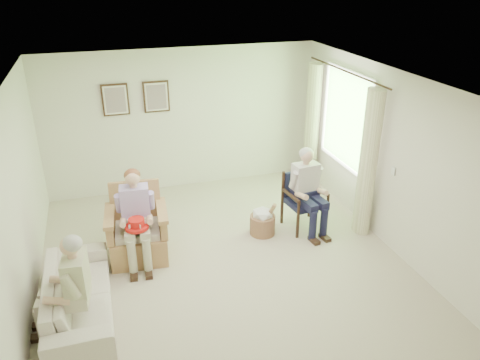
{
  "coord_description": "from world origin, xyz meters",
  "views": [
    {
      "loc": [
        -1.43,
        -5.4,
        3.89
      ],
      "look_at": [
        0.39,
        0.46,
        1.05
      ],
      "focal_mm": 35.0,
      "sensor_mm": 36.0,
      "label": 1
    }
  ],
  "objects_px": {
    "wood_armchair": "(303,197)",
    "sofa": "(79,295)",
    "wicker_armchair": "(138,235)",
    "red_hat": "(137,225)",
    "person_wicker": "(136,212)",
    "hatbox": "(263,221)",
    "person_sofa": "(73,283)",
    "person_dark": "(308,186)"
  },
  "relations": [
    {
      "from": "person_wicker",
      "to": "hatbox",
      "type": "relative_size",
      "value": 2.31
    },
    {
      "from": "hatbox",
      "to": "person_wicker",
      "type": "bearing_deg",
      "value": -175.0
    },
    {
      "from": "person_wicker",
      "to": "person_sofa",
      "type": "relative_size",
      "value": 1.1
    },
    {
      "from": "person_dark",
      "to": "wood_armchair",
      "type": "bearing_deg",
      "value": 82.51
    },
    {
      "from": "wicker_armchair",
      "to": "red_hat",
      "type": "xyz_separation_m",
      "value": [
        -0.02,
        -0.34,
        0.37
      ]
    },
    {
      "from": "red_hat",
      "to": "hatbox",
      "type": "height_order",
      "value": "red_hat"
    },
    {
      "from": "sofa",
      "to": "person_dark",
      "type": "height_order",
      "value": "person_dark"
    },
    {
      "from": "red_hat",
      "to": "wicker_armchair",
      "type": "bearing_deg",
      "value": 86.37
    },
    {
      "from": "wood_armchair",
      "to": "sofa",
      "type": "bearing_deg",
      "value": -168.49
    },
    {
      "from": "red_hat",
      "to": "person_sofa",
      "type": "bearing_deg",
      "value": -127.04
    },
    {
      "from": "wicker_armchair",
      "to": "sofa",
      "type": "xyz_separation_m",
      "value": [
        -0.83,
        -1.08,
        -0.05
      ]
    },
    {
      "from": "person_wicker",
      "to": "person_sofa",
      "type": "xyz_separation_m",
      "value": [
        -0.83,
        -1.27,
        -0.1
      ]
    },
    {
      "from": "person_dark",
      "to": "hatbox",
      "type": "relative_size",
      "value": 2.26
    },
    {
      "from": "wicker_armchair",
      "to": "red_hat",
      "type": "height_order",
      "value": "wicker_armchair"
    },
    {
      "from": "wicker_armchair",
      "to": "person_wicker",
      "type": "height_order",
      "value": "person_wicker"
    },
    {
      "from": "wicker_armchair",
      "to": "hatbox",
      "type": "distance_m",
      "value": 1.93
    },
    {
      "from": "wicker_armchair",
      "to": "wood_armchair",
      "type": "relative_size",
      "value": 1.17
    },
    {
      "from": "sofa",
      "to": "red_hat",
      "type": "bearing_deg",
      "value": -47.61
    },
    {
      "from": "person_wicker",
      "to": "person_dark",
      "type": "height_order",
      "value": "person_wicker"
    },
    {
      "from": "wood_armchair",
      "to": "hatbox",
      "type": "relative_size",
      "value": 1.53
    },
    {
      "from": "hatbox",
      "to": "person_sofa",
      "type": "bearing_deg",
      "value": -152.42
    },
    {
      "from": "sofa",
      "to": "hatbox",
      "type": "relative_size",
      "value": 3.27
    },
    {
      "from": "person_dark",
      "to": "person_sofa",
      "type": "distance_m",
      "value": 3.72
    },
    {
      "from": "person_sofa",
      "to": "red_hat",
      "type": "xyz_separation_m",
      "value": [
        0.8,
        1.06,
        0.01
      ]
    },
    {
      "from": "wicker_armchair",
      "to": "person_dark",
      "type": "distance_m",
      "value": 2.67
    },
    {
      "from": "person_dark",
      "to": "sofa",
      "type": "bearing_deg",
      "value": -170.73
    },
    {
      "from": "wicker_armchair",
      "to": "hatbox",
      "type": "xyz_separation_m",
      "value": [
        1.93,
        0.03,
        -0.1
      ]
    },
    {
      "from": "wicker_armchair",
      "to": "person_wicker",
      "type": "relative_size",
      "value": 0.77
    },
    {
      "from": "person_sofa",
      "to": "wicker_armchair",
      "type": "bearing_deg",
      "value": 156.78
    },
    {
      "from": "wood_armchair",
      "to": "person_sofa",
      "type": "height_order",
      "value": "person_sofa"
    },
    {
      "from": "wicker_armchair",
      "to": "person_wicker",
      "type": "bearing_deg",
      "value": -85.19
    },
    {
      "from": "red_hat",
      "to": "sofa",
      "type": "bearing_deg",
      "value": -137.61
    },
    {
      "from": "wood_armchair",
      "to": "sofa",
      "type": "height_order",
      "value": "wood_armchair"
    },
    {
      "from": "wicker_armchair",
      "to": "person_wicker",
      "type": "distance_m",
      "value": 0.48
    },
    {
      "from": "person_wicker",
      "to": "hatbox",
      "type": "distance_m",
      "value": 2.02
    },
    {
      "from": "red_hat",
      "to": "hatbox",
      "type": "relative_size",
      "value": 0.55
    },
    {
      "from": "wicker_armchair",
      "to": "person_sofa",
      "type": "xyz_separation_m",
      "value": [
        -0.83,
        -1.41,
        0.36
      ]
    },
    {
      "from": "red_hat",
      "to": "person_dark",
      "type": "bearing_deg",
      "value": 6.62
    },
    {
      "from": "wicker_armchair",
      "to": "person_sofa",
      "type": "height_order",
      "value": "person_sofa"
    },
    {
      "from": "sofa",
      "to": "person_sofa",
      "type": "relative_size",
      "value": 1.55
    },
    {
      "from": "person_wicker",
      "to": "person_dark",
      "type": "xyz_separation_m",
      "value": [
        2.64,
        0.1,
        -0.02
      ]
    },
    {
      "from": "sofa",
      "to": "person_sofa",
      "type": "height_order",
      "value": "person_sofa"
    }
  ]
}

